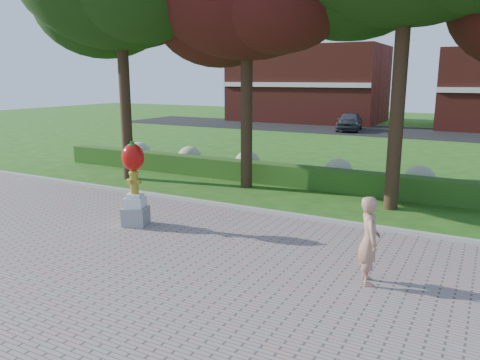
{
  "coord_description": "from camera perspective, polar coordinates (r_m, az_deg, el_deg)",
  "views": [
    {
      "loc": [
        6.15,
        -9.55,
        4.12
      ],
      "look_at": [
        0.43,
        1.0,
        1.48
      ],
      "focal_mm": 35.0,
      "sensor_mm": 36.0,
      "label": 1
    }
  ],
  "objects": [
    {
      "name": "woman",
      "position": [
        9.75,
        15.46,
        -7.1
      ],
      "size": [
        0.66,
        0.78,
        1.8
      ],
      "primitive_type": "imported",
      "rotation": [
        0.0,
        0.0,
        2.0
      ],
      "color": "tan",
      "rests_on": "walkway"
    },
    {
      "name": "lawn_hedge",
      "position": [
        18.05,
        7.9,
        0.37
      ],
      "size": [
        24.0,
        0.7,
        0.8
      ],
      "primitive_type": "cube",
      "color": "#244E16",
      "rests_on": "ground"
    },
    {
      "name": "hydrangea_row",
      "position": [
        18.76,
        10.63,
        1.2
      ],
      "size": [
        20.1,
        1.1,
        0.99
      ],
      "color": "#BDBF92",
      "rests_on": "ground"
    },
    {
      "name": "parked_car",
      "position": [
        38.23,
        13.2,
        7.0
      ],
      "size": [
        2.35,
        4.5,
        1.46
      ],
      "primitive_type": "imported",
      "rotation": [
        0.0,
        0.0,
        0.15
      ],
      "color": "#3C3E43",
      "rests_on": "street"
    },
    {
      "name": "curb",
      "position": [
        14.55,
        2.27,
        -3.76
      ],
      "size": [
        40.0,
        0.18,
        0.15
      ],
      "primitive_type": "cube",
      "color": "#ADADA5",
      "rests_on": "ground"
    },
    {
      "name": "hydrant_sculpture",
      "position": [
        13.31,
        -12.79,
        -0.17
      ],
      "size": [
        0.83,
        0.83,
        2.37
      ],
      "rotation": [
        0.0,
        0.0,
        0.35
      ],
      "color": "gray",
      "rests_on": "walkway"
    },
    {
      "name": "street",
      "position": [
        38.28,
        19.13,
        5.53
      ],
      "size": [
        50.0,
        8.0,
        0.02
      ],
      "primitive_type": "cube",
      "color": "black",
      "rests_on": "ground"
    },
    {
      "name": "building_left",
      "position": [
        46.46,
        8.28,
        11.49
      ],
      "size": [
        14.0,
        8.0,
        7.0
      ],
      "primitive_type": "cube",
      "color": "maroon",
      "rests_on": "ground"
    },
    {
      "name": "ground",
      "position": [
        12.09,
        -4.09,
        -7.58
      ],
      "size": [
        100.0,
        100.0,
        0.0
      ],
      "primitive_type": "plane",
      "color": "#245715",
      "rests_on": "ground"
    },
    {
      "name": "walkway",
      "position": [
        9.24,
        -17.98,
        -14.58
      ],
      "size": [
        40.0,
        14.0,
        0.04
      ],
      "primitive_type": "cube",
      "color": "gray",
      "rests_on": "ground"
    }
  ]
}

